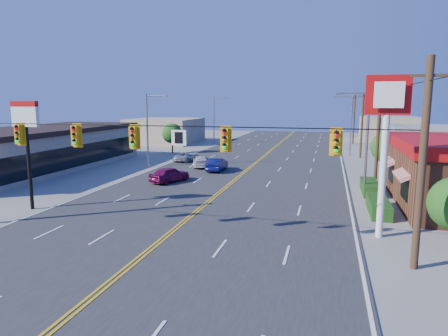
% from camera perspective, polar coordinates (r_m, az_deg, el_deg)
% --- Properties ---
extents(ground, '(160.00, 160.00, 0.00)m').
position_cam_1_polar(ground, '(21.01, -9.30, -10.60)').
color(ground, gray).
rests_on(ground, ground).
extents(road, '(20.00, 120.00, 0.06)m').
position_cam_1_polar(road, '(39.49, 2.56, -0.96)').
color(road, '#2D2D30').
rests_on(road, ground).
extents(signal_span, '(24.32, 0.34, 9.00)m').
position_cam_1_polar(signal_span, '(19.93, -9.99, 2.76)').
color(signal_span, '#47301E').
rests_on(signal_span, ground).
extents(kfc_pylon, '(2.20, 0.36, 8.50)m').
position_cam_1_polar(kfc_pylon, '(22.18, 22.15, 5.87)').
color(kfc_pylon, white).
rests_on(kfc_pylon, ground).
extents(strip_mall, '(10.40, 26.40, 4.40)m').
position_cam_1_polar(strip_mall, '(47.22, -25.11, 2.59)').
color(strip_mall, tan).
rests_on(strip_mall, ground).
extents(pizza_hut_sign, '(1.90, 0.30, 6.85)m').
position_cam_1_polar(pizza_hut_sign, '(29.24, -26.39, 4.59)').
color(pizza_hut_sign, black).
rests_on(pizza_hut_sign, ground).
extents(streetlight_se, '(2.55, 0.25, 8.00)m').
position_cam_1_polar(streetlight_se, '(32.19, 19.42, 4.20)').
color(streetlight_se, gray).
rests_on(streetlight_se, ground).
extents(streetlight_ne, '(2.55, 0.25, 8.00)m').
position_cam_1_polar(streetlight_ne, '(56.10, 17.53, 6.31)').
color(streetlight_ne, gray).
rests_on(streetlight_ne, ground).
extents(streetlight_sw, '(2.55, 0.25, 8.00)m').
position_cam_1_polar(streetlight_sw, '(44.33, -10.67, 5.86)').
color(streetlight_sw, gray).
rests_on(streetlight_sw, ground).
extents(streetlight_nw, '(2.55, 0.25, 8.00)m').
position_cam_1_polar(streetlight_nw, '(68.70, -1.29, 7.24)').
color(streetlight_nw, gray).
rests_on(streetlight_nw, ground).
extents(utility_pole_near, '(0.28, 0.28, 8.40)m').
position_cam_1_polar(utility_pole_near, '(36.32, 21.12, 4.14)').
color(utility_pole_near, '#47301E').
rests_on(utility_pole_near, ground).
extents(utility_pole_mid, '(0.28, 0.28, 8.40)m').
position_cam_1_polar(utility_pole_mid, '(54.20, 19.10, 5.80)').
color(utility_pole_mid, '#47301E').
rests_on(utility_pole_mid, ground).
extents(utility_pole_far, '(0.28, 0.28, 8.40)m').
position_cam_1_polar(utility_pole_far, '(72.14, 18.07, 6.63)').
color(utility_pole_far, '#47301E').
rests_on(utility_pole_far, ground).
extents(tree_kfc_rear, '(2.94, 2.94, 4.41)m').
position_cam_1_polar(tree_kfc_rear, '(40.54, 22.24, 2.76)').
color(tree_kfc_rear, '#47301E').
rests_on(tree_kfc_rear, ground).
extents(tree_west, '(2.80, 2.80, 4.20)m').
position_cam_1_polar(tree_west, '(56.30, -7.41, 4.92)').
color(tree_west, '#47301E').
rests_on(tree_west, ground).
extents(bld_east_mid, '(12.00, 10.00, 4.00)m').
position_cam_1_polar(bld_east_mid, '(59.82, 28.11, 3.38)').
color(bld_east_mid, gray).
rests_on(bld_east_mid, ground).
extents(bld_west_far, '(11.00, 12.00, 4.20)m').
position_cam_1_polar(bld_west_far, '(71.92, -8.38, 5.31)').
color(bld_west_far, tan).
rests_on(bld_west_far, ground).
extents(bld_east_far, '(10.00, 10.00, 4.40)m').
position_cam_1_polar(bld_east_far, '(80.85, 22.53, 5.21)').
color(bld_east_far, tan).
rests_on(bld_east_far, ground).
extents(car_magenta, '(2.96, 4.36, 1.38)m').
position_cam_1_polar(car_magenta, '(36.01, -7.78, -0.99)').
color(car_magenta, maroon).
rests_on(car_magenta, ground).
extents(car_blue, '(1.45, 4.05, 1.33)m').
position_cam_1_polar(car_blue, '(41.46, -1.00, 0.43)').
color(car_blue, '#0E1154').
rests_on(car_blue, ground).
extents(car_white, '(2.95, 4.56, 1.23)m').
position_cam_1_polar(car_white, '(44.00, -3.30, 0.88)').
color(car_white, silver).
rests_on(car_white, ground).
extents(car_silver, '(2.22, 4.13, 1.10)m').
position_cam_1_polar(car_silver, '(48.46, -5.39, 1.57)').
color(car_silver, '#B4B4BA').
rests_on(car_silver, ground).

